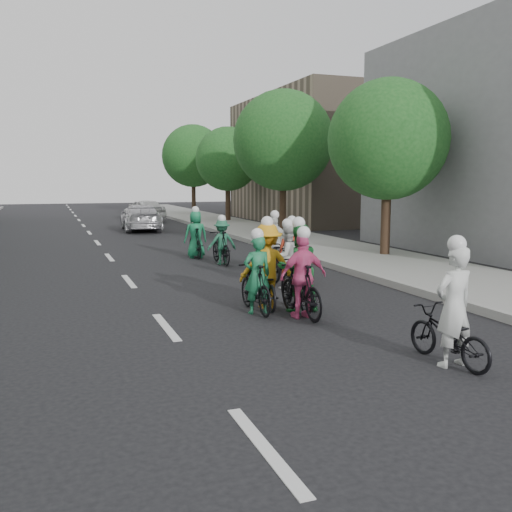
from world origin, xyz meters
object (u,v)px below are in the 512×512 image
cyclist_2 (266,274)px  cyclist_1 (297,276)px  cyclist_3 (302,284)px  cyclist_5 (256,283)px  cyclist_9 (195,239)px  follow_car_trail (144,210)px  cyclist_7 (221,245)px  follow_car_lead (141,218)px  cyclist_6 (286,264)px  cyclist_8 (274,250)px  cyclist_4 (291,258)px  cyclist_0 (450,323)px

cyclist_2 → cyclist_1: bearing=141.7°
cyclist_2 → cyclist_3: cyclist_2 is taller
cyclist_5 → cyclist_2: bearing=-134.9°
cyclist_9 → follow_car_trail: bearing=-92.8°
cyclist_7 → follow_car_trail: size_ratio=0.41×
cyclist_1 → cyclist_9: cyclist_1 is taller
follow_car_trail → follow_car_lead: bearing=68.8°
cyclist_1 → cyclist_5: cyclist_1 is taller
cyclist_5 → cyclist_9: (0.86, 8.43, 0.06)m
cyclist_6 → follow_car_lead: bearing=-95.4°
follow_car_trail → cyclist_2: bearing=75.5°
cyclist_9 → cyclist_6: bearing=97.6°
cyclist_8 → cyclist_9: (-1.45, 3.59, 0.04)m
cyclist_5 → cyclist_8: cyclist_8 is taller
cyclist_2 → cyclist_8: cyclist_2 is taller
cyclist_1 → cyclist_6: size_ratio=1.04×
cyclist_4 → cyclist_7: 3.57m
cyclist_3 → cyclist_4: bearing=-112.0°
follow_car_lead → cyclist_1: bearing=93.6°
cyclist_4 → cyclist_8: bearing=-91.5°
cyclist_3 → follow_car_trail: bearing=-94.3°
cyclist_2 → cyclist_5: cyclist_2 is taller
cyclist_1 → cyclist_2: bearing=-43.2°
cyclist_3 → cyclist_2: bearing=-73.4°
cyclist_2 → follow_car_lead: cyclist_2 is taller
cyclist_3 → follow_car_trail: cyclist_3 is taller
cyclist_3 → cyclist_9: cyclist_3 is taller
cyclist_2 → cyclist_4: 3.30m
cyclist_4 → cyclist_1: bearing=73.8°
cyclist_2 → cyclist_8: size_ratio=0.94×
cyclist_1 → cyclist_0: bearing=102.6°
cyclist_1 → cyclist_3: 0.55m
cyclist_6 → cyclist_7: size_ratio=1.04×
cyclist_2 → cyclist_6: cyclist_2 is taller
cyclist_4 → cyclist_0: bearing=90.0°
cyclist_0 → cyclist_7: (-0.23, 10.63, 0.01)m
cyclist_1 → cyclist_7: size_ratio=1.08×
cyclist_0 → follow_car_lead: cyclist_0 is taller
cyclist_5 → cyclist_8: 5.37m
cyclist_3 → cyclist_1: bearing=-106.3°
cyclist_0 → cyclist_4: bearing=-101.0°
cyclist_1 → cyclist_9: bearing=-87.0°
cyclist_6 → cyclist_9: 6.24m
cyclist_9 → follow_car_trail: (1.17, 18.40, 0.07)m
cyclist_6 → cyclist_8: (0.72, 2.61, 0.01)m
cyclist_3 → cyclist_7: cyclist_3 is taller
cyclist_2 → follow_car_trail: cyclist_2 is taller
cyclist_3 → cyclist_5: cyclist_3 is taller
cyclist_9 → cyclist_2: bearing=87.3°
cyclist_2 → cyclist_9: cyclist_2 is taller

